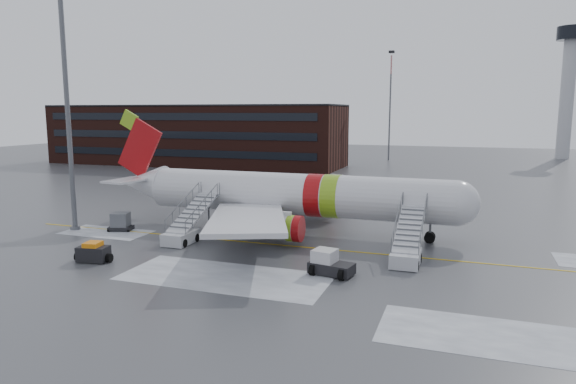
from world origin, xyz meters
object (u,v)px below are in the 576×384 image
at_px(baggage_tractor, 93,253).
at_px(light_mast_near, 66,83).
at_px(airstair_fwd, 407,248).
at_px(uld_container, 121,222).
at_px(airstair_aft, 185,229).
at_px(airliner, 285,195).
at_px(pushback_tug, 329,264).

bearing_deg(baggage_tractor, light_mast_near, 137.70).
distance_m(airstair_fwd, light_mast_near, 33.04).
bearing_deg(uld_container, airstair_aft, -11.83).
bearing_deg(light_mast_near, baggage_tractor, -42.30).
relative_size(airliner, uld_container, 14.67).
bearing_deg(airliner, light_mast_near, -162.34).
bearing_deg(pushback_tug, airstair_aft, 161.58).
relative_size(airstair_aft, pushback_tug, 2.42).
height_order(airstair_aft, pushback_tug, airstair_aft).
relative_size(airliner, airstair_fwd, 4.55).
distance_m(baggage_tractor, light_mast_near, 17.48).
relative_size(airstair_fwd, baggage_tractor, 2.64).
distance_m(pushback_tug, light_mast_near, 29.35).
xyz_separation_m(airliner, baggage_tractor, (-10.09, -13.95, -2.79)).
height_order(airstair_fwd, pushback_tug, airstair_fwd).
distance_m(pushback_tug, baggage_tractor, 17.42).
bearing_deg(pushback_tug, light_mast_near, 168.78).
height_order(airstair_aft, light_mast_near, light_mast_near).
relative_size(pushback_tug, baggage_tractor, 1.09).
height_order(airliner, airstair_fwd, airliner).
bearing_deg(pushback_tug, airliner, 122.52).
xyz_separation_m(uld_container, baggage_tractor, (4.44, -9.05, -0.16)).
xyz_separation_m(baggage_tractor, light_mast_near, (-8.74, 7.95, 12.88)).
distance_m(airstair_fwd, airstair_aft, 18.50).
xyz_separation_m(airstair_aft, pushback_tug, (13.82, -4.60, -0.32)).
bearing_deg(airstair_fwd, uld_container, 176.44).
height_order(airstair_aft, uld_container, airstair_aft).
relative_size(airstair_aft, baggage_tractor, 2.64).
xyz_separation_m(airliner, pushback_tug, (7.10, -11.14, -2.67)).
relative_size(pushback_tug, uld_container, 1.33).
relative_size(airliner, light_mast_near, 1.34).
distance_m(airstair_aft, pushback_tug, 14.57).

